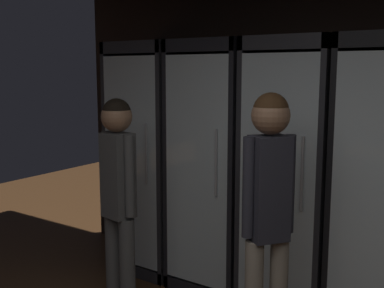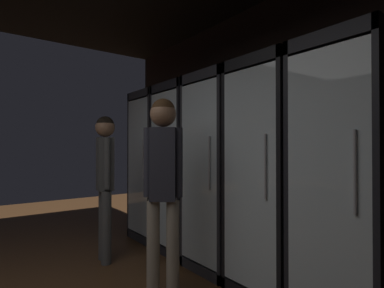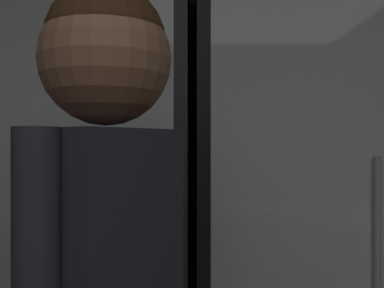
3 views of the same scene
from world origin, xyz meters
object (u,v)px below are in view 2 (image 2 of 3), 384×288
cooler_center (225,173)px  cooler_far_right (353,186)px  cooler_far_left (161,166)px  cooler_left (188,169)px  shopper_near (105,173)px  shopper_far (163,174)px  cooler_right (277,177)px

cooler_center → cooler_far_right: 1.33m
cooler_far_left → cooler_left: (0.66, -0.00, 0.00)m
cooler_center → cooler_far_left: bearing=180.0°
cooler_center → shopper_near: cooler_center is taller
cooler_far_right → shopper_far: bearing=-142.4°
cooler_far_left → shopper_far: 1.76m
cooler_far_left → cooler_left: bearing=-0.2°
cooler_right → shopper_near: size_ratio=1.26×
cooler_left → cooler_right: 1.33m
shopper_far → cooler_far_right: bearing=37.6°
cooler_center → cooler_far_right: bearing=-0.1°
cooler_right → shopper_far: 1.00m
shopper_near → shopper_far: shopper_far is taller
cooler_center → shopper_near: size_ratio=1.26×
cooler_far_left → cooler_center: 1.33m
cooler_center → cooler_right: (0.67, -0.00, 0.00)m
cooler_center → cooler_right: 0.67m
shopper_far → cooler_far_left: bearing=149.8°
shopper_near → shopper_far: (1.09, 0.09, 0.05)m
cooler_left → cooler_right: size_ratio=1.00×
cooler_far_right → shopper_near: 2.43m
cooler_far_right → shopper_near: (-2.23, -0.97, -0.00)m
cooler_center → cooler_far_right: size_ratio=1.00×
cooler_far_right → shopper_far: 1.44m
cooler_center → cooler_left: bearing=-179.8°
cooler_right → cooler_far_right: same height
cooler_left → cooler_far_right: (2.00, 0.00, -0.01)m
cooler_left → cooler_right: (1.33, -0.00, 0.00)m
cooler_far_right → shopper_near: size_ratio=1.26×
cooler_center → cooler_right: same height
cooler_left → shopper_near: size_ratio=1.26×
shopper_far → cooler_center: bearing=102.0°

